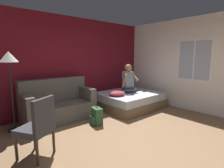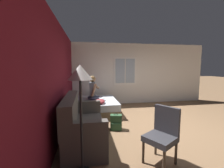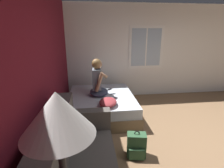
{
  "view_description": "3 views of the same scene",
  "coord_description": "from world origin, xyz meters",
  "px_view_note": "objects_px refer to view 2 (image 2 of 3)",
  "views": [
    {
      "loc": [
        -2.2,
        -1.88,
        1.6
      ],
      "look_at": [
        0.82,
        1.65,
        0.86
      ],
      "focal_mm": 28.0,
      "sensor_mm": 36.0,
      "label": 1
    },
    {
      "loc": [
        -3.68,
        2.1,
        1.67
      ],
      "look_at": [
        0.45,
        1.4,
        1.19
      ],
      "focal_mm": 24.0,
      "sensor_mm": 36.0,
      "label": 2
    },
    {
      "loc": [
        -2.23,
        2.03,
        1.96
      ],
      "look_at": [
        1.05,
        1.63,
        0.95
      ],
      "focal_mm": 28.0,
      "sensor_mm": 36.0,
      "label": 3
    }
  ],
  "objects_px": {
    "cell_phone": "(101,97)",
    "backpack": "(116,122)",
    "bed": "(95,106)",
    "side_chair": "(162,133)",
    "throw_pillow": "(99,101)",
    "couch": "(81,125)",
    "floor_lamp": "(80,83)",
    "person_seated": "(93,90)"
  },
  "relations": [
    {
      "from": "side_chair",
      "to": "throw_pillow",
      "type": "xyz_separation_m",
      "value": [
        2.47,
        0.88,
        0.02
      ]
    },
    {
      "from": "side_chair",
      "to": "throw_pillow",
      "type": "bearing_deg",
      "value": 19.57
    },
    {
      "from": "bed",
      "to": "person_seated",
      "type": "height_order",
      "value": "person_seated"
    },
    {
      "from": "backpack",
      "to": "throw_pillow",
      "type": "bearing_deg",
      "value": 19.83
    },
    {
      "from": "backpack",
      "to": "cell_phone",
      "type": "relative_size",
      "value": 3.18
    },
    {
      "from": "person_seated",
      "to": "backpack",
      "type": "xyz_separation_m",
      "value": [
        -1.62,
        -0.53,
        -0.64
      ]
    },
    {
      "from": "side_chair",
      "to": "backpack",
      "type": "xyz_separation_m",
      "value": [
        1.48,
        0.52,
        -0.34
      ]
    },
    {
      "from": "person_seated",
      "to": "floor_lamp",
      "type": "height_order",
      "value": "floor_lamp"
    },
    {
      "from": "side_chair",
      "to": "cell_phone",
      "type": "height_order",
      "value": "side_chair"
    },
    {
      "from": "bed",
      "to": "floor_lamp",
      "type": "bearing_deg",
      "value": 173.07
    },
    {
      "from": "throw_pillow",
      "to": "floor_lamp",
      "type": "xyz_separation_m",
      "value": [
        -2.55,
        0.49,
        0.88
      ]
    },
    {
      "from": "couch",
      "to": "throw_pillow",
      "type": "relative_size",
      "value": 3.55
    },
    {
      "from": "throw_pillow",
      "to": "floor_lamp",
      "type": "bearing_deg",
      "value": 169.2
    },
    {
      "from": "couch",
      "to": "floor_lamp",
      "type": "bearing_deg",
      "value": -177.78
    },
    {
      "from": "side_chair",
      "to": "person_seated",
      "type": "bearing_deg",
      "value": 18.77
    },
    {
      "from": "couch",
      "to": "floor_lamp",
      "type": "height_order",
      "value": "floor_lamp"
    },
    {
      "from": "bed",
      "to": "side_chair",
      "type": "xyz_separation_m",
      "value": [
        -3.07,
        -0.98,
        0.3
      ]
    },
    {
      "from": "floor_lamp",
      "to": "throw_pillow",
      "type": "bearing_deg",
      "value": -10.8
    },
    {
      "from": "side_chair",
      "to": "couch",
      "type": "bearing_deg",
      "value": 56.47
    },
    {
      "from": "backpack",
      "to": "throw_pillow",
      "type": "height_order",
      "value": "throw_pillow"
    },
    {
      "from": "backpack",
      "to": "couch",
      "type": "bearing_deg",
      "value": 122.02
    },
    {
      "from": "backpack",
      "to": "cell_phone",
      "type": "height_order",
      "value": "cell_phone"
    },
    {
      "from": "throw_pillow",
      "to": "cell_phone",
      "type": "bearing_deg",
      "value": -7.86
    },
    {
      "from": "cell_phone",
      "to": "backpack",
      "type": "bearing_deg",
      "value": -37.79
    },
    {
      "from": "bed",
      "to": "backpack",
      "type": "relative_size",
      "value": 4.01
    },
    {
      "from": "backpack",
      "to": "cell_phone",
      "type": "distance_m",
      "value": 2.02
    },
    {
      "from": "bed",
      "to": "floor_lamp",
      "type": "distance_m",
      "value": 3.38
    },
    {
      "from": "couch",
      "to": "person_seated",
      "type": "xyz_separation_m",
      "value": [
        2.17,
        -0.35,
        0.44
      ]
    },
    {
      "from": "backpack",
      "to": "floor_lamp",
      "type": "bearing_deg",
      "value": 151.52
    },
    {
      "from": "bed",
      "to": "cell_phone",
      "type": "relative_size",
      "value": 12.74
    },
    {
      "from": "floor_lamp",
      "to": "couch",
      "type": "bearing_deg",
      "value": 2.22
    },
    {
      "from": "side_chair",
      "to": "throw_pillow",
      "type": "relative_size",
      "value": 2.04
    },
    {
      "from": "side_chair",
      "to": "backpack",
      "type": "relative_size",
      "value": 2.14
    },
    {
      "from": "bed",
      "to": "floor_lamp",
      "type": "height_order",
      "value": "floor_lamp"
    },
    {
      "from": "side_chair",
      "to": "bed",
      "type": "bearing_deg",
      "value": 17.79
    },
    {
      "from": "couch",
      "to": "side_chair",
      "type": "height_order",
      "value": "couch"
    },
    {
      "from": "bed",
      "to": "backpack",
      "type": "height_order",
      "value": "bed"
    },
    {
      "from": "bed",
      "to": "side_chair",
      "type": "relative_size",
      "value": 1.87
    },
    {
      "from": "backpack",
      "to": "throw_pillow",
      "type": "xyz_separation_m",
      "value": [
        0.99,
        0.36,
        0.36
      ]
    },
    {
      "from": "bed",
      "to": "backpack",
      "type": "bearing_deg",
      "value": -163.74
    },
    {
      "from": "side_chair",
      "to": "cell_phone",
      "type": "xyz_separation_m",
      "value": [
        3.47,
        0.74,
        -0.05
      ]
    },
    {
      "from": "couch",
      "to": "throw_pillow",
      "type": "bearing_deg",
      "value": -18.78
    }
  ]
}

